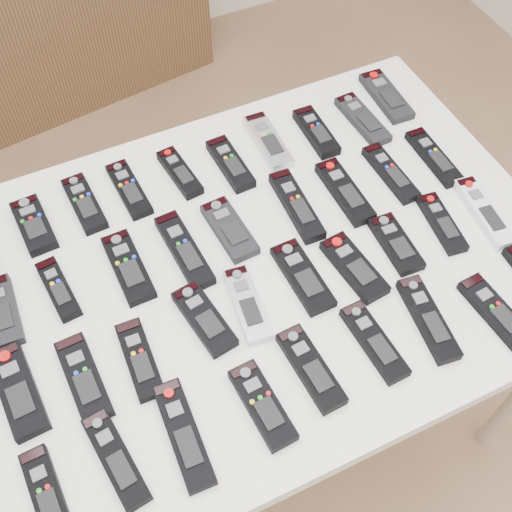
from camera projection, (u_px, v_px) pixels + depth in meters
name	position (u px, v px, depth m)	size (l,w,h in m)	color
ground	(232.00, 466.00, 1.86)	(4.00, 4.00, 0.00)	brown
table	(256.00, 277.00, 1.37)	(1.25, 0.88, 0.78)	white
sideboard	(20.00, 25.00, 2.46)	(1.46, 0.38, 0.73)	#44281B
remote_1	(34.00, 225.00, 1.36)	(0.06, 0.15, 0.02)	black
remote_2	(84.00, 204.00, 1.40)	(0.05, 0.16, 0.02)	black
remote_3	(129.00, 189.00, 1.42)	(0.05, 0.17, 0.02)	black
remote_4	(180.00, 173.00, 1.45)	(0.04, 0.15, 0.02)	black
remote_5	(230.00, 164.00, 1.46)	(0.05, 0.16, 0.02)	black
remote_6	(268.00, 141.00, 1.50)	(0.05, 0.18, 0.02)	#B7B7BC
remote_7	(316.00, 132.00, 1.52)	(0.05, 0.16, 0.02)	black
remote_8	(363.00, 120.00, 1.55)	(0.05, 0.18, 0.02)	black
remote_9	(386.00, 96.00, 1.60)	(0.06, 0.18, 0.02)	black
remote_10	(3.00, 312.00, 1.24)	(0.05, 0.16, 0.02)	black
remote_11	(58.00, 289.00, 1.27)	(0.04, 0.15, 0.02)	black
remote_12	(128.00, 267.00, 1.30)	(0.06, 0.18, 0.02)	black
remote_13	(184.00, 250.00, 1.32)	(0.05, 0.20, 0.02)	black
remote_14	(230.00, 229.00, 1.36)	(0.06, 0.16, 0.02)	black
remote_15	(296.00, 206.00, 1.39)	(0.05, 0.20, 0.02)	black
remote_16	(345.00, 192.00, 1.42)	(0.05, 0.18, 0.02)	black
remote_17	(390.00, 173.00, 1.45)	(0.04, 0.18, 0.02)	black
remote_18	(434.00, 157.00, 1.48)	(0.05, 0.18, 0.02)	black
remote_19	(18.00, 391.00, 1.15)	(0.06, 0.18, 0.02)	black
remote_20	(84.00, 378.00, 1.16)	(0.06, 0.18, 0.02)	black
remote_21	(140.00, 359.00, 1.18)	(0.05, 0.16, 0.02)	black
remote_22	(204.00, 319.00, 1.23)	(0.06, 0.16, 0.02)	black
remote_23	(247.00, 304.00, 1.25)	(0.05, 0.17, 0.02)	#B7B7BC
remote_24	(303.00, 277.00, 1.29)	(0.06, 0.17, 0.02)	black
remote_25	(354.00, 267.00, 1.30)	(0.06, 0.17, 0.02)	black
remote_26	(396.00, 244.00, 1.34)	(0.06, 0.15, 0.02)	black
remote_27	(442.00, 223.00, 1.37)	(0.04, 0.16, 0.02)	black
remote_28	(484.00, 212.00, 1.38)	(0.05, 0.19, 0.02)	silver
remote_29	(47.00, 496.00, 1.04)	(0.05, 0.17, 0.02)	black
remote_30	(116.00, 459.00, 1.08)	(0.05, 0.18, 0.02)	black
remote_31	(184.00, 434.00, 1.10)	(0.05, 0.20, 0.02)	black
remote_32	(262.00, 405.00, 1.13)	(0.05, 0.17, 0.02)	black
remote_33	(311.00, 368.00, 1.17)	(0.05, 0.17, 0.02)	black
remote_34	(374.00, 342.00, 1.20)	(0.05, 0.17, 0.02)	black
remote_35	(428.00, 319.00, 1.23)	(0.05, 0.19, 0.02)	black
remote_36	(496.00, 312.00, 1.24)	(0.05, 0.17, 0.02)	black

